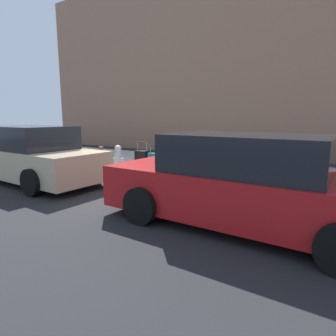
# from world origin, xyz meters

# --- Properties ---
(ground_plane) EXTENTS (40.00, 40.00, 0.00)m
(ground_plane) POSITION_xyz_m (0.00, 0.00, 0.00)
(ground_plane) COLOR black
(sidewalk_curb) EXTENTS (18.00, 5.00, 0.14)m
(sidewalk_curb) POSITION_xyz_m (0.00, -2.50, 0.07)
(sidewalk_curb) COLOR #ADA89E
(sidewalk_curb) RESTS_ON ground_plane
(building_facade_sidewalk_side) EXTENTS (24.00, 3.00, 9.11)m
(building_facade_sidewalk_side) POSITION_xyz_m (0.00, -8.42, 4.55)
(building_facade_sidewalk_side) COLOR #936B51
(building_facade_sidewalk_side) RESTS_ON ground_plane
(suitcase_red_0) EXTENTS (0.49, 0.23, 1.07)m
(suitcase_red_0) POSITION_xyz_m (-2.79, -0.66, 0.52)
(suitcase_red_0) COLOR red
(suitcase_red_0) RESTS_ON sidewalk_curb
(suitcase_navy_1) EXTENTS (0.48, 0.25, 0.99)m
(suitcase_navy_1) POSITION_xyz_m (-2.21, -0.75, 0.47)
(suitcase_navy_1) COLOR navy
(suitcase_navy_1) RESTS_ON sidewalk_curb
(suitcase_olive_2) EXTENTS (0.42, 0.20, 0.87)m
(suitcase_olive_2) POSITION_xyz_m (-1.68, -0.62, 0.44)
(suitcase_olive_2) COLOR #59601E
(suitcase_olive_2) RESTS_ON sidewalk_curb
(suitcase_silver_3) EXTENTS (0.48, 0.23, 1.04)m
(suitcase_silver_3) POSITION_xyz_m (-1.14, -0.77, 0.52)
(suitcase_silver_3) COLOR #9EA0A8
(suitcase_silver_3) RESTS_ON sidewalk_curb
(suitcase_teal_4) EXTENTS (0.47, 0.22, 0.88)m
(suitcase_teal_4) POSITION_xyz_m (-0.58, -0.67, 0.46)
(suitcase_teal_4) COLOR #0F606B
(suitcase_teal_4) RESTS_ON sidewalk_curb
(suitcase_black_5) EXTENTS (0.40, 0.27, 0.95)m
(suitcase_black_5) POSITION_xyz_m (-0.05, -0.68, 0.48)
(suitcase_black_5) COLOR black
(suitcase_black_5) RESTS_ON sidewalk_curb
(fire_hydrant) EXTENTS (0.39, 0.21, 0.80)m
(fire_hydrant) POSITION_xyz_m (0.93, -0.70, 0.56)
(fire_hydrant) COLOR #99999E
(fire_hydrant) RESTS_ON sidewalk_curb
(bollard_post) EXTENTS (0.14, 0.14, 0.73)m
(bollard_post) POSITION_xyz_m (1.53, -0.55, 0.50)
(bollard_post) COLOR brown
(bollard_post) RESTS_ON sidewalk_curb
(parking_meter) EXTENTS (0.12, 0.09, 1.27)m
(parking_meter) POSITION_xyz_m (-3.76, -0.95, 0.97)
(parking_meter) COLOR slate
(parking_meter) RESTS_ON sidewalk_curb
(parked_car_red_0) EXTENTS (4.77, 2.04, 1.53)m
(parked_car_red_0) POSITION_xyz_m (-3.88, 1.40, 0.72)
(parked_car_red_0) COLOR #AD1619
(parked_car_red_0) RESTS_ON ground_plane
(parked_car_beige_1) EXTENTS (4.75, 2.02, 1.56)m
(parked_car_beige_1) POSITION_xyz_m (2.27, 1.40, 0.73)
(parked_car_beige_1) COLOR tan
(parked_car_beige_1) RESTS_ON ground_plane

